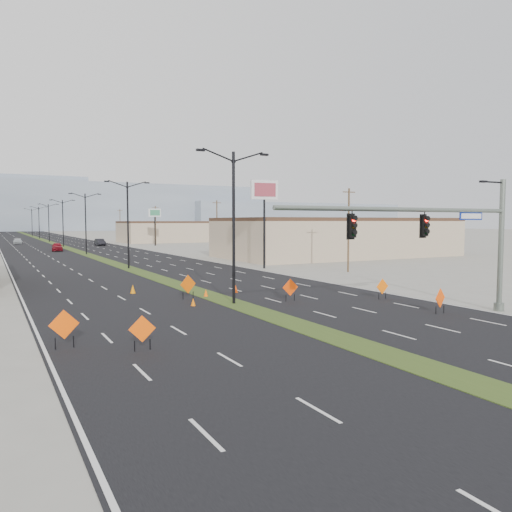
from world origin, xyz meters
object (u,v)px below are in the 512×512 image
construction_sign_2 (188,285)px  streetlight_1 (128,222)px  streetlight_2 (86,222)px  construction_sign_5 (382,287)px  signal_mast (448,234)px  cone_0 (193,302)px  streetlight_0 (234,222)px  car_mid (100,242)px  cone_1 (206,293)px  cone_3 (133,289)px  car_far (18,241)px  car_left (57,247)px  streetlight_4 (49,221)px  streetlight_5 (39,221)px  streetlight_3 (63,222)px  construction_sign_4 (440,299)px  cone_2 (236,289)px  construction_sign_1 (142,330)px  pole_sign_east_far (155,216)px  pole_sign_east_near (264,196)px  streetlight_6 (32,221)px  construction_sign_3 (290,288)px  construction_sign_0 (64,326)px

construction_sign_2 → streetlight_1: bearing=70.5°
streetlight_2 → construction_sign_5: streetlight_2 is taller
signal_mast → cone_0: 16.02m
streetlight_2 → streetlight_0: bearing=-90.0°
car_mid → construction_sign_5: car_mid is taller
streetlight_2 → cone_1: size_ratio=17.59×
cone_3 → streetlight_1: bearing=76.8°
car_far → car_left: bearing=-79.0°
streetlight_1 → streetlight_4: bearing=90.0°
streetlight_1 → streetlight_5: (0.00, 112.00, 0.00)m
construction_sign_5 → streetlight_2: bearing=96.6°
streetlight_5 → cone_1: bearing=-90.2°
streetlight_2 → streetlight_3: (0.00, 28.00, 0.00)m
construction_sign_4 → cone_2: (-6.87, 13.56, -0.58)m
streetlight_1 → construction_sign_2: (-2.00, -24.75, -4.40)m
construction_sign_1 → pole_sign_east_far: 92.50m
streetlight_5 → pole_sign_east_near: bearing=-83.3°
car_far → pole_sign_east_far: pole_sign_east_far is taller
car_far → construction_sign_5: 107.48m
car_left → car_far: bearing=104.0°
construction_sign_4 → signal_mast: bearing=-138.9°
cone_1 → streetlight_0: bearing=-82.7°
car_left → pole_sign_east_far: bearing=33.2°
streetlight_1 → construction_sign_1: (-8.64, -37.00, -4.53)m
streetlight_0 → streetlight_5: bearing=90.0°
construction_sign_2 → streetlight_2: bearing=72.9°
streetlight_5 → construction_sign_5: size_ratio=6.89×
signal_mast → streetlight_6: (-8.56, 178.00, 0.63)m
signal_mast → car_far: 114.06m
construction_sign_3 → cone_2: construction_sign_3 is taller
cone_3 → pole_sign_east_near: (18.70, 12.95, 8.02)m
streetlight_3 → construction_sign_4: 93.56m
construction_sign_0 → streetlight_0: bearing=27.6°
construction_sign_4 → cone_3: (-13.91, 16.91, -0.54)m
pole_sign_east_near → construction_sign_3: bearing=-109.5°
car_far → pole_sign_east_near: bearing=-72.0°
construction_sign_1 → cone_2: (10.99, 13.56, -0.58)m
streetlight_4 → construction_sign_3: (3.85, -112.90, -4.50)m
streetlight_5 → construction_sign_4: bearing=-86.5°
construction_sign_1 → car_far: bearing=97.5°
streetlight_5 → car_far: (-8.00, -37.22, -4.75)m
construction_sign_0 → construction_sign_4: (20.71, -1.95, -0.11)m
cone_2 → cone_3: 7.80m
construction_sign_3 → pole_sign_east_near: size_ratio=0.15×
pole_sign_east_far → streetlight_1: bearing=-85.5°
streetlight_3 → cone_3: streetlight_3 is taller
cone_3 → pole_sign_east_near: size_ratio=0.07×
construction_sign_3 → cone_0: 6.72m
construction_sign_3 → cone_3: construction_sign_3 is taller
streetlight_1 → pole_sign_east_near: 15.99m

